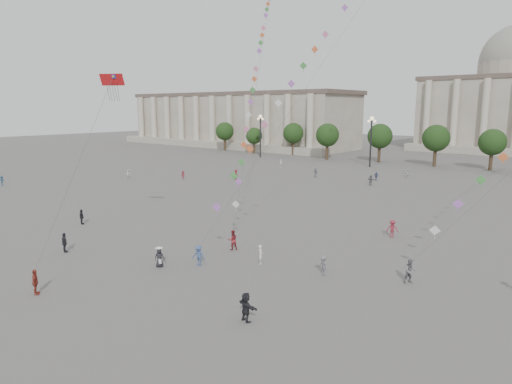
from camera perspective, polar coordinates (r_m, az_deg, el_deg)
The scene contains 27 objects.
ground at distance 36.19m, azimuth -14.72°, elevation -10.03°, with size 360.00×360.00×0.00m, color #4F4D4B.
hall_west at distance 153.07m, azimuth -2.53°, elevation 9.02°, with size 84.00×26.22×17.20m.
tree_row at distance 101.54m, azimuth 23.83°, elevation 5.65°, with size 137.12×5.12×8.00m.
lamp_post_far_west at distance 115.44m, azimuth 0.55°, elevation 8.00°, with size 2.00×0.90×10.65m.
lamp_post_mid_west at distance 99.26m, azimuth 14.21°, elevation 7.26°, with size 2.00×0.90×10.65m.
person_crowd_0 at distance 81.53m, azimuth 14.79°, elevation 1.93°, with size 0.90×0.37×1.53m, color navy.
person_crowd_1 at distance 84.22m, azimuth -15.66°, elevation 2.20°, with size 0.81×0.63×1.68m, color silver.
person_crowd_2 at distance 81.28m, azimuth -9.09°, elevation 2.12°, with size 0.98×0.57×1.52m, color maroon.
person_crowd_3 at distance 27.77m, azimuth -1.26°, elevation -14.18°, with size 1.66×0.53×1.79m, color black.
person_crowd_4 at distance 86.54m, azimuth 18.40°, elevation 2.25°, with size 1.49×0.48×1.61m, color silver.
person_crowd_5 at distance 84.42m, azimuth -29.17°, elevation 1.25°, with size 1.06×0.61×1.63m, color #2D4C65.
person_crowd_6 at distance 35.12m, azimuth 8.37°, elevation -9.05°, with size 1.03×0.59×1.59m, color slate.
person_crowd_8 at distance 46.38m, azimuth 16.67°, elevation -4.43°, with size 1.13×0.65×1.75m, color maroon.
person_crowd_10 at distance 96.60m, azimuth 3.15°, elevation 3.60°, with size 0.60×0.39×1.65m, color beige.
person_crowd_12 at distance 76.28m, azimuth 14.15°, elevation 1.44°, with size 1.57×0.50×1.70m, color slate.
person_crowd_13 at distance 37.25m, azimuth 0.57°, elevation -7.80°, with size 0.57×0.37×1.56m, color white.
person_crowd_16 at distance 83.36m, azimuth 7.45°, elevation 2.40°, with size 0.94×0.39×1.61m, color slate.
person_crowd_17 at distance 79.83m, azimuth -2.52°, elevation 2.19°, with size 1.17×0.67×1.82m, color maroon.
tourist_0 at distance 34.74m, azimuth -25.88°, elevation -10.10°, with size 1.04×0.43×1.77m, color maroon.
tourist_1 at distance 52.87m, azimuth -20.96°, elevation -2.92°, with size 0.97×0.40×1.66m, color black.
tourist_4 at distance 43.35m, azimuth -22.81°, elevation -5.86°, with size 1.03×0.43×1.75m, color black.
kite_flyer_0 at distance 40.78m, azimuth -2.94°, elevation -6.00°, with size 0.87×0.68×1.80m, color maroon.
kite_flyer_1 at distance 37.05m, azimuth -7.19°, elevation -7.88°, with size 1.09×0.63×1.69m, color #384E7E.
kite_flyer_2 at distance 35.11m, azimuth 18.73°, elevation -9.36°, with size 0.86×0.67×1.78m, color slate.
hat_person at distance 37.29m, azimuth -11.98°, elevation -7.94°, with size 0.88×0.88×1.69m.
dragon_kite at distance 43.94m, azimuth -17.55°, elevation 12.20°, with size 4.47×6.39×18.70m.
kite_train_west at distance 67.19m, azimuth 0.75°, elevation 18.48°, with size 29.32×43.10×64.78m.
Camera 1 is at (27.88, -19.37, 12.52)m, focal length 32.00 mm.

